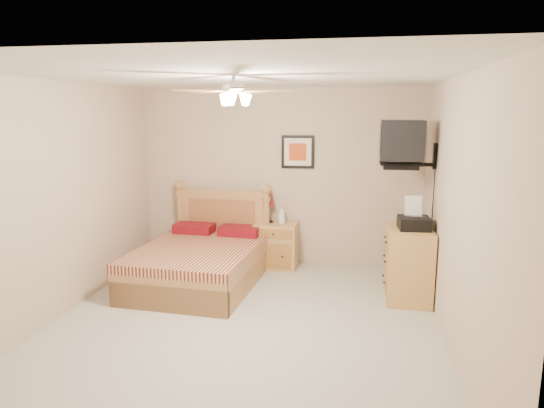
% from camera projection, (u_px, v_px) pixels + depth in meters
% --- Properties ---
extents(floor, '(4.50, 4.50, 0.00)m').
position_uv_depth(floor, '(242.00, 328.00, 4.96)').
color(floor, '#ADA89C').
rests_on(floor, ground).
extents(ceiling, '(4.00, 4.50, 0.04)m').
position_uv_depth(ceiling, '(239.00, 76.00, 4.49)').
color(ceiling, white).
rests_on(ceiling, ground).
extents(wall_back, '(4.00, 0.04, 2.50)m').
position_uv_depth(wall_back, '(279.00, 177.00, 6.90)').
color(wall_back, '#C3AA90').
rests_on(wall_back, ground).
extents(wall_front, '(4.00, 0.04, 2.50)m').
position_uv_depth(wall_front, '(137.00, 291.00, 2.55)').
color(wall_front, '#C3AA90').
rests_on(wall_front, ground).
extents(wall_left, '(0.04, 4.50, 2.50)m').
position_uv_depth(wall_left, '(56.00, 201.00, 5.08)').
color(wall_left, '#C3AA90').
rests_on(wall_left, ground).
extents(wall_right, '(0.04, 4.50, 2.50)m').
position_uv_depth(wall_right, '(456.00, 216.00, 4.37)').
color(wall_right, '#C3AA90').
rests_on(wall_right, ground).
extents(bed, '(1.51, 1.92, 1.20)m').
position_uv_depth(bed, '(198.00, 239.00, 6.08)').
color(bed, '#A27443').
rests_on(bed, ground).
extents(nightstand, '(0.58, 0.44, 0.63)m').
position_uv_depth(nightstand, '(276.00, 245.00, 6.84)').
color(nightstand, tan).
rests_on(nightstand, ground).
extents(table_lamp, '(0.28, 0.28, 0.39)m').
position_uv_depth(table_lamp, '(269.00, 209.00, 6.82)').
color(table_lamp, '#5C1110').
rests_on(table_lamp, nightstand).
extents(lotion_bottle, '(0.10, 0.10, 0.25)m').
position_uv_depth(lotion_bottle, '(282.00, 215.00, 6.76)').
color(lotion_bottle, white).
rests_on(lotion_bottle, nightstand).
extents(framed_picture, '(0.46, 0.04, 0.46)m').
position_uv_depth(framed_picture, '(298.00, 152.00, 6.76)').
color(framed_picture, black).
rests_on(framed_picture, wall_back).
extents(dresser, '(0.50, 0.73, 0.86)m').
position_uv_depth(dresser, '(408.00, 264.00, 5.66)').
color(dresser, '#A47944').
rests_on(dresser, ground).
extents(fax_machine, '(0.37, 0.39, 0.37)m').
position_uv_depth(fax_machine, '(415.00, 213.00, 5.50)').
color(fax_machine, black).
rests_on(fax_machine, dresser).
extents(magazine_lower, '(0.24, 0.31, 0.03)m').
position_uv_depth(magazine_lower, '(406.00, 223.00, 5.79)').
color(magazine_lower, '#B9AC92').
rests_on(magazine_lower, dresser).
extents(magazine_upper, '(0.20, 0.26, 0.02)m').
position_uv_depth(magazine_upper, '(406.00, 221.00, 5.79)').
color(magazine_upper, tan).
rests_on(magazine_upper, magazine_lower).
extents(wall_tv, '(0.56, 0.46, 0.58)m').
position_uv_depth(wall_tv, '(415.00, 144.00, 5.60)').
color(wall_tv, black).
rests_on(wall_tv, wall_right).
extents(ceiling_fan, '(1.14, 1.14, 0.28)m').
position_uv_depth(ceiling_fan, '(234.00, 91.00, 4.32)').
color(ceiling_fan, silver).
rests_on(ceiling_fan, ceiling).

